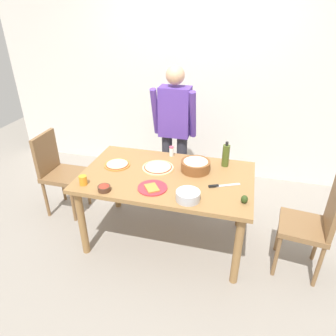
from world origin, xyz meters
The scene contains 17 objects.
ground centered at (0.00, 0.00, 0.00)m, with size 8.00×8.00×0.00m, color gray.
wall_back centered at (0.00, 1.60, 1.30)m, with size 5.60×0.10×2.60m, color silver.
dining_table centered at (0.00, 0.00, 0.67)m, with size 1.60×0.96×0.76m.
person_cook centered at (-0.11, 0.76, 0.94)m, with size 0.49×0.25×1.62m.
chair_wooden_left centered at (-1.32, 0.19, 0.54)m, with size 0.40×0.40×0.95m.
chair_wooden_right centered at (1.32, -0.09, 0.54)m, with size 0.44×0.44×0.95m.
pizza_raw_on_board centered at (-0.12, 0.11, 0.77)m, with size 0.31×0.31×0.02m.
pizza_cooked_on_tray centered at (-0.53, 0.06, 0.77)m, with size 0.26×0.26×0.02m.
plate_with_slice centered at (-0.06, -0.26, 0.77)m, with size 0.26×0.26×0.02m.
popcorn_bowl centered at (0.24, 0.16, 0.82)m, with size 0.28×0.28×0.11m.
mixing_bowl_steel centered at (0.27, -0.35, 0.80)m, with size 0.20×0.20×0.08m.
small_sauce_bowl centered at (-0.45, -0.39, 0.79)m, with size 0.11×0.11×0.06m.
olive_oil_bottle centered at (0.51, 0.33, 0.87)m, with size 0.07×0.07×0.26m.
cup_orange centered at (-0.67, -0.35, 0.80)m, with size 0.07×0.07×0.09m, color orange.
salt_shaker centered at (-0.06, 0.41, 0.81)m, with size 0.04×0.04×0.11m.
chef_knife centered at (0.51, -0.07, 0.77)m, with size 0.27×0.15×0.02m.
avocado centered at (0.72, -0.27, 0.80)m, with size 0.06×0.06×0.07m, color #2D4219.
Camera 1 is at (0.64, -2.38, 2.18)m, focal length 32.42 mm.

